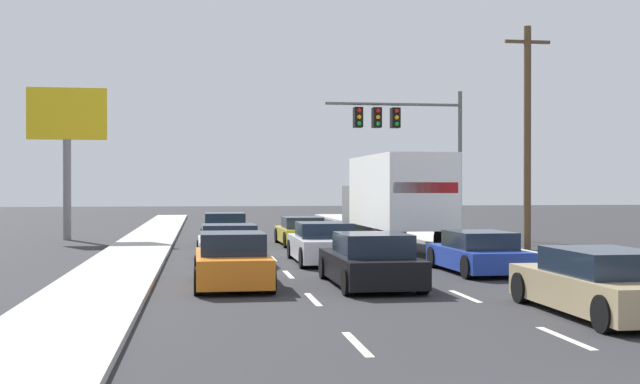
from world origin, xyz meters
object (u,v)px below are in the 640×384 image
car_yellow (301,232)px  traffic_signal_mast (400,128)px  car_black (370,262)px  utility_pole_mid (527,135)px  car_tan (601,285)px  roadside_billboard (67,133)px  car_green (224,231)px  car_blue (478,253)px  box_truck (394,196)px  car_silver (229,245)px  car_orange (232,262)px  car_white (324,244)px

car_yellow → traffic_signal_mast: 8.08m
car_black → traffic_signal_mast: 19.42m
traffic_signal_mast → utility_pole_mid: size_ratio=0.81×
car_tan → roadside_billboard: bearing=119.4°
car_black → roadside_billboard: 21.94m
car_green → roadside_billboard: 9.48m
car_blue → car_tan: bearing=-92.0°
car_black → box_truck: (3.21, 10.84, 1.48)m
car_silver → roadside_billboard: roadside_billboard is taller
car_orange → box_truck: (6.55, 10.36, 1.48)m
car_blue → roadside_billboard: bearing=130.2°
car_orange → car_green: bearing=89.2°
car_tan → car_blue: bearing=88.0°
car_green → roadside_billboard: roadside_billboard is taller
car_yellow → traffic_signal_mast: size_ratio=0.60×
roadside_billboard → car_white: bearing=-52.0°
car_orange → roadside_billboard: bearing=110.3°
box_truck → car_blue: (0.44, -8.21, -1.53)m
box_truck → utility_pole_mid: bearing=-5.7°
car_orange → car_tan: bearing=-39.3°
car_black → traffic_signal_mast: size_ratio=0.64×
box_truck → utility_pole_mid: utility_pole_mid is taller
car_black → car_yellow: bearing=89.8°
car_white → roadside_billboard: roadside_billboard is taller
car_orange → utility_pole_mid: bearing=40.2°
car_white → car_black: car_black is taller
car_orange → car_blue: (6.99, 2.15, -0.04)m
car_yellow → roadside_billboard: (-10.20, 4.89, 4.33)m
car_white → box_truck: size_ratio=0.52×
box_truck → car_blue: 8.36m
car_tan → roadside_billboard: roadside_billboard is taller
car_orange → box_truck: size_ratio=0.48×
car_white → traffic_signal_mast: traffic_signal_mast is taller
car_black → car_white: bearing=91.9°
utility_pole_mid → car_blue: bearing=-121.3°
car_white → utility_pole_mid: 10.24m
car_orange → roadside_billboard: size_ratio=0.61×
car_blue → car_tan: 7.67m
car_black → car_tan: bearing=-56.1°
car_orange → box_truck: 12.35m
car_white → box_truck: 5.94m
box_truck → car_tan: box_truck is taller
box_truck → car_silver: bearing=-147.1°
car_black → utility_pole_mid: size_ratio=0.52×
car_yellow → roadside_billboard: roadside_billboard is taller
car_silver → utility_pole_mid: 12.72m
car_white → car_blue: 5.27m
car_white → utility_pole_mid: utility_pole_mid is taller
car_silver → utility_pole_mid: (11.55, 3.65, 3.88)m
car_tan → traffic_signal_mast: 23.69m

